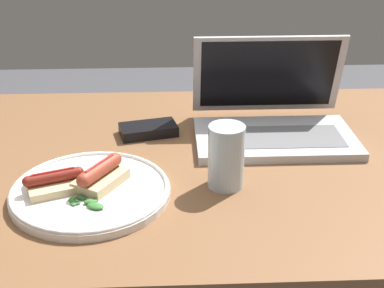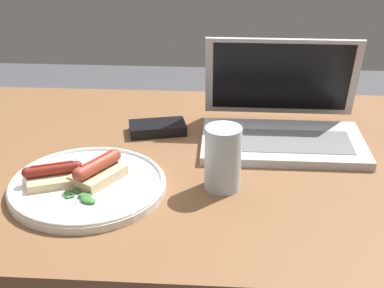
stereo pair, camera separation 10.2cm
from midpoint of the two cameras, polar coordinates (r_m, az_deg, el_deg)
name	(u,v)px [view 2 (the right image)]	position (r m, az deg, el deg)	size (l,w,h in m)	color
desk	(209,200)	(1.15, 4.38, -6.01)	(1.33, 0.78, 0.77)	brown
laptop	(282,123)	(1.19, 12.04, 2.17)	(0.35, 0.26, 0.21)	#B7B7BC
plate	(88,185)	(0.99, -8.20, -4.44)	(0.29, 0.29, 0.02)	white
sausage_toast_left	(98,170)	(0.99, -7.13, -2.90)	(0.10, 0.12, 0.05)	#D6B784
sausage_toast_middle	(53,175)	(1.00, -11.81, -3.31)	(0.11, 0.10, 0.04)	#D6B784
salad_pile	(81,196)	(0.94, -8.75, -5.63)	(0.07, 0.06, 0.01)	#387A33
drinking_glass	(223,158)	(0.97, 6.33, -1.59)	(0.07, 0.07, 0.12)	silver
external_drive	(157,128)	(1.21, -1.29, 1.67)	(0.14, 0.09, 0.02)	black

